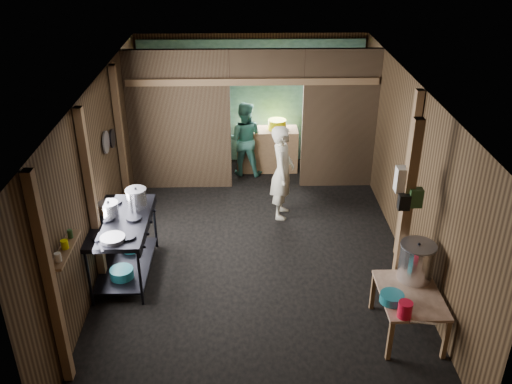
{
  "coord_description": "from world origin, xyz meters",
  "views": [
    {
      "loc": [
        -0.18,
        -7.28,
        4.77
      ],
      "look_at": [
        0.0,
        -0.2,
        1.1
      ],
      "focal_mm": 38.91,
      "sensor_mm": 36.0,
      "label": 1
    }
  ],
  "objects_px": {
    "stove_pot_large": "(137,199)",
    "stock_pot": "(416,262)",
    "cook": "(282,172)",
    "gas_range": "(124,247)",
    "pink_bucket": "(405,310)",
    "yellow_tub": "(277,125)",
    "prep_table": "(407,313)"
  },
  "relations": [
    {
      "from": "stove_pot_large",
      "to": "stock_pot",
      "type": "bearing_deg",
      "value": -20.49
    },
    {
      "from": "cook",
      "to": "stock_pot",
      "type": "bearing_deg",
      "value": -142.47
    },
    {
      "from": "gas_range",
      "to": "stove_pot_large",
      "type": "height_order",
      "value": "stove_pot_large"
    },
    {
      "from": "stock_pot",
      "to": "gas_range",
      "type": "bearing_deg",
      "value": 165.24
    },
    {
      "from": "gas_range",
      "to": "pink_bucket",
      "type": "xyz_separation_m",
      "value": [
        3.52,
        -1.74,
        0.23
      ]
    },
    {
      "from": "stove_pot_large",
      "to": "cook",
      "type": "height_order",
      "value": "cook"
    },
    {
      "from": "stock_pot",
      "to": "yellow_tub",
      "type": "distance_m",
      "value": 4.81
    },
    {
      "from": "stock_pot",
      "to": "cook",
      "type": "relative_size",
      "value": 0.32
    },
    {
      "from": "yellow_tub",
      "to": "cook",
      "type": "bearing_deg",
      "value": -90.67
    },
    {
      "from": "prep_table",
      "to": "stock_pot",
      "type": "xyz_separation_m",
      "value": [
        0.13,
        0.31,
        0.53
      ]
    },
    {
      "from": "gas_range",
      "to": "prep_table",
      "type": "relative_size",
      "value": 1.54
    },
    {
      "from": "gas_range",
      "to": "yellow_tub",
      "type": "height_order",
      "value": "yellow_tub"
    },
    {
      "from": "gas_range",
      "to": "prep_table",
      "type": "height_order",
      "value": "gas_range"
    },
    {
      "from": "stock_pot",
      "to": "yellow_tub",
      "type": "relative_size",
      "value": 1.45
    },
    {
      "from": "pink_bucket",
      "to": "stove_pot_large",
      "type": "bearing_deg",
      "value": 147.94
    },
    {
      "from": "prep_table",
      "to": "stove_pot_large",
      "type": "xyz_separation_m",
      "value": [
        -3.54,
        1.68,
        0.75
      ]
    },
    {
      "from": "prep_table",
      "to": "cook",
      "type": "relative_size",
      "value": 0.61
    },
    {
      "from": "prep_table",
      "to": "yellow_tub",
      "type": "relative_size",
      "value": 2.81
    },
    {
      "from": "gas_range",
      "to": "stock_pot",
      "type": "xyz_separation_m",
      "value": [
        3.84,
        -1.01,
        0.37
      ]
    },
    {
      "from": "prep_table",
      "to": "cook",
      "type": "distance_m",
      "value": 3.33
    },
    {
      "from": "gas_range",
      "to": "yellow_tub",
      "type": "relative_size",
      "value": 4.34
    },
    {
      "from": "yellow_tub",
      "to": "prep_table",
      "type": "bearing_deg",
      "value": -74.72
    },
    {
      "from": "prep_table",
      "to": "stove_pot_large",
      "type": "relative_size",
      "value": 3.27
    },
    {
      "from": "stock_pot",
      "to": "prep_table",
      "type": "bearing_deg",
      "value": -112.05
    },
    {
      "from": "stock_pot",
      "to": "yellow_tub",
      "type": "xyz_separation_m",
      "value": [
        -1.46,
        4.58,
        0.12
      ]
    },
    {
      "from": "prep_table",
      "to": "stock_pot",
      "type": "bearing_deg",
      "value": 67.95
    },
    {
      "from": "stock_pot",
      "to": "cook",
      "type": "distance_m",
      "value": 3.07
    },
    {
      "from": "yellow_tub",
      "to": "stove_pot_large",
      "type": "bearing_deg",
      "value": -124.5
    },
    {
      "from": "yellow_tub",
      "to": "cook",
      "type": "xyz_separation_m",
      "value": [
        -0.02,
        -1.89,
        -0.13
      ]
    },
    {
      "from": "prep_table",
      "to": "pink_bucket",
      "type": "relative_size",
      "value": 5.05
    },
    {
      "from": "gas_range",
      "to": "stock_pot",
      "type": "height_order",
      "value": "stock_pot"
    },
    {
      "from": "prep_table",
      "to": "stove_pot_large",
      "type": "height_order",
      "value": "stove_pot_large"
    }
  ]
}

